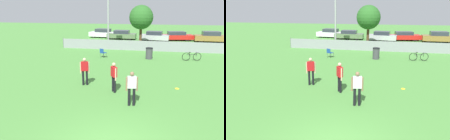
# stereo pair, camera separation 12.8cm
# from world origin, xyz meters

# --- Properties ---
(fence_backline) EXTENTS (18.96, 0.07, 1.21)m
(fence_backline) POSITION_xyz_m (0.00, 18.00, 0.55)
(fence_backline) COLOR gray
(fence_backline) RESTS_ON ground_plane
(light_pole) EXTENTS (0.90, 0.36, 8.33)m
(light_pole) POSITION_xyz_m (-4.33, 19.38, 4.92)
(light_pole) COLOR #9E9EA3
(light_pole) RESTS_ON ground_plane
(tree_near_pole) EXTENTS (2.86, 2.86, 4.91)m
(tree_near_pole) POSITION_xyz_m (-0.65, 20.89, 3.46)
(tree_near_pole) COLOR #4C331E
(tree_near_pole) RESTS_ON ground_plane
(player_thrower_red) EXTENTS (0.55, 0.33, 1.68)m
(player_thrower_red) POSITION_xyz_m (-2.82, 6.04, 0.97)
(player_thrower_red) COLOR black
(player_thrower_red) RESTS_ON ground_plane
(player_defender_red) EXTENTS (0.41, 0.49, 1.68)m
(player_defender_red) POSITION_xyz_m (-0.89, 5.25, 0.97)
(player_defender_red) COLOR black
(player_defender_red) RESTS_ON ground_plane
(player_receiver_white) EXTENTS (0.56, 0.30, 1.68)m
(player_receiver_white) POSITION_xyz_m (0.27, 3.69, 0.97)
(player_receiver_white) COLOR black
(player_receiver_white) RESTS_ON ground_plane
(frisbee_disc) EXTENTS (0.25, 0.25, 0.03)m
(frisbee_disc) POSITION_xyz_m (2.61, 6.47, 0.01)
(frisbee_disc) COLOR yellow
(frisbee_disc) RESTS_ON ground_plane
(folding_chair_sideline) EXTENTS (0.64, 0.64, 0.86)m
(folding_chair_sideline) POSITION_xyz_m (-3.63, 13.75, 0.51)
(folding_chair_sideline) COLOR #333338
(folding_chair_sideline) RESTS_ON ground_plane
(bicycle_sideline) EXTENTS (1.68, 0.47, 0.78)m
(bicycle_sideline) POSITION_xyz_m (4.43, 14.07, 0.38)
(bicycle_sideline) COLOR black
(bicycle_sideline) RESTS_ON ground_plane
(trash_bin) EXTENTS (0.65, 0.65, 1.04)m
(trash_bin) POSITION_xyz_m (0.69, 14.03, 0.53)
(trash_bin) COLOR #3F3F44
(trash_bin) RESTS_ON ground_plane
(parked_car_white) EXTENTS (4.49, 2.31, 1.40)m
(parked_car_white) POSITION_xyz_m (-7.12, 28.18, 0.68)
(parked_car_white) COLOR black
(parked_car_white) RESTS_ON ground_plane
(parked_car_olive) EXTENTS (4.34, 1.95, 1.34)m
(parked_car_olive) POSITION_xyz_m (-3.91, 26.84, 0.67)
(parked_car_olive) COLOR black
(parked_car_olive) RESTS_ON ground_plane
(parked_car_silver) EXTENTS (4.32, 2.27, 1.37)m
(parked_car_silver) POSITION_xyz_m (0.97, 25.92, 0.68)
(parked_car_silver) COLOR black
(parked_car_silver) RESTS_ON ground_plane
(parked_car_red) EXTENTS (4.81, 2.47, 1.30)m
(parked_car_red) POSITION_xyz_m (4.05, 27.01, 0.66)
(parked_car_red) COLOR black
(parked_car_red) RESTS_ON ground_plane
(parked_car_tan) EXTENTS (4.33, 1.91, 1.46)m
(parked_car_tan) POSITION_xyz_m (8.61, 26.46, 0.71)
(parked_car_tan) COLOR black
(parked_car_tan) RESTS_ON ground_plane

